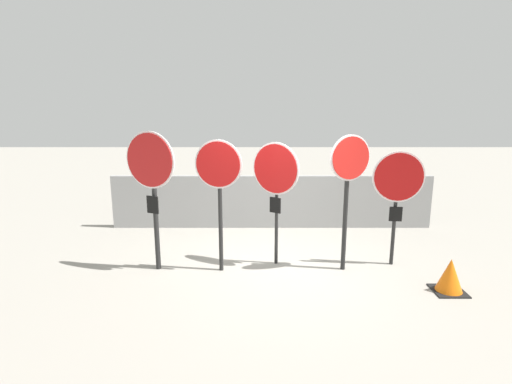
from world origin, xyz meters
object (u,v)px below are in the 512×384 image
object	(u,v)px
stop_sign_3	(350,175)
stop_sign_4	(399,184)
stop_sign_0	(152,175)
stop_sign_1	(220,177)
stop_sign_2	(276,176)
traffic_cone_0	(451,276)

from	to	relation	value
stop_sign_3	stop_sign_4	distance (m)	0.94
stop_sign_0	stop_sign_4	xyz separation A→B (m)	(4.14, 0.20, -0.20)
stop_sign_0	stop_sign_1	xyz separation A→B (m)	(1.11, -0.06, -0.03)
stop_sign_3	stop_sign_4	bearing A→B (deg)	-8.80
stop_sign_2	stop_sign_4	world-z (taller)	stop_sign_2
stop_sign_0	stop_sign_3	xyz separation A→B (m)	(3.25, -0.01, 0.00)
stop_sign_4	stop_sign_0	bearing A→B (deg)	-172.46
stop_sign_2	stop_sign_3	distance (m)	1.22
stop_sign_2	stop_sign_3	world-z (taller)	stop_sign_3
stop_sign_3	traffic_cone_0	bearing A→B (deg)	-51.96
stop_sign_0	traffic_cone_0	xyz separation A→B (m)	(4.67, -0.83, -1.41)
stop_sign_1	stop_sign_3	distance (m)	2.14
traffic_cone_0	stop_sign_0	bearing A→B (deg)	169.98
stop_sign_1	stop_sign_3	world-z (taller)	stop_sign_3
stop_sign_4	traffic_cone_0	bearing A→B (deg)	-58.00
stop_sign_1	traffic_cone_0	size ratio (longest dim) A/B	4.27
stop_sign_0	stop_sign_3	bearing A→B (deg)	22.97
stop_sign_3	stop_sign_0	bearing A→B (deg)	157.49
stop_sign_0	traffic_cone_0	bearing A→B (deg)	13.19
stop_sign_0	stop_sign_4	bearing A→B (deg)	25.98
stop_sign_2	stop_sign_3	bearing A→B (deg)	20.86
stop_sign_3	traffic_cone_0	world-z (taller)	stop_sign_3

